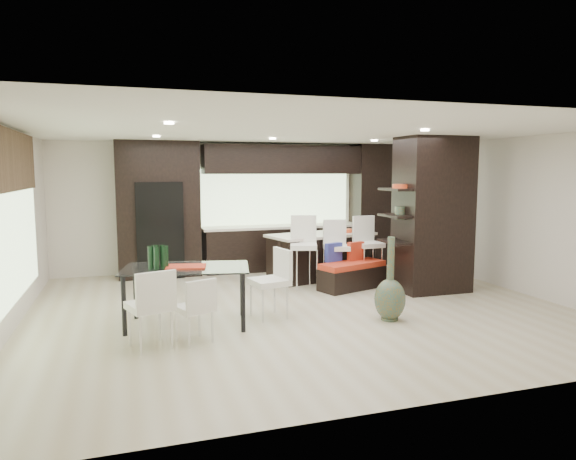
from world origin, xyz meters
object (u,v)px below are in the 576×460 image
object	(u,v)px
stool_right	(369,257)
chair_near	(194,313)
chair_far	(150,312)
stool_mid	(336,260)
chair_end	(269,287)
kitchen_island	(321,256)
floor_vase	(390,279)
dining_table	(187,296)
stool_left	(304,259)
bench	(352,275)

from	to	relation	value
stool_right	chair_near	size ratio (longest dim) A/B	1.36
chair_near	chair_far	world-z (taller)	chair_far
stool_mid	chair_end	size ratio (longest dim) A/B	1.07
kitchen_island	stool_right	distance (m)	1.02
chair_near	chair_end	xyz separation A→B (m)	(1.17, 0.76, 0.08)
floor_vase	chair_near	bearing A→B (deg)	-177.57
stool_mid	floor_vase	distance (m)	2.27
kitchen_island	stool_mid	world-z (taller)	stool_mid
dining_table	chair_near	distance (m)	0.76
chair_end	floor_vase	bearing A→B (deg)	-123.23
floor_vase	chair_end	size ratio (longest dim) A/B	1.31
stool_left	chair_near	xyz separation A→B (m)	(-2.26, -2.36, -0.15)
kitchen_island	chair_near	xyz separation A→B (m)	(-2.91, -3.15, -0.06)
chair_near	bench	bearing A→B (deg)	11.88
bench	chair_near	distance (m)	3.72
stool_mid	stool_right	bearing A→B (deg)	10.65
stool_right	dining_table	size ratio (longest dim) A/B	0.61
stool_right	floor_vase	distance (m)	2.39
chair_far	chair_end	size ratio (longest dim) A/B	0.97
stool_mid	kitchen_island	bearing A→B (deg)	101.52
stool_mid	chair_far	distance (m)	4.20
chair_end	bench	bearing A→B (deg)	-67.19
stool_mid	bench	bearing A→B (deg)	-49.59
stool_left	bench	bearing A→B (deg)	-0.92
stool_left	stool_right	world-z (taller)	stool_left
stool_mid	chair_near	size ratio (longest dim) A/B	1.30
stool_right	floor_vase	size ratio (longest dim) A/B	0.85
kitchen_island	stool_left	xyz separation A→B (m)	(-0.65, -0.79, 0.09)
stool_left	floor_vase	bearing A→B (deg)	-58.22
stool_left	floor_vase	size ratio (longest dim) A/B	0.89
dining_table	chair_far	distance (m)	0.95
stool_mid	floor_vase	xyz separation A→B (m)	(-0.14, -2.26, 0.11)
stool_left	floor_vase	world-z (taller)	floor_vase
chair_far	bench	bearing A→B (deg)	12.26
stool_right	chair_end	world-z (taller)	stool_right
stool_mid	stool_right	size ratio (longest dim) A/B	0.96
chair_end	chair_near	bearing A→B (deg)	111.44
stool_left	dining_table	world-z (taller)	stool_left
stool_left	stool_right	xyz separation A→B (m)	(1.30, 0.01, -0.02)
kitchen_island	bench	size ratio (longest dim) A/B	1.67
bench	stool_mid	bearing A→B (deg)	100.37
stool_left	kitchen_island	bearing A→B (deg)	69.51
kitchen_island	stool_left	size ratio (longest dim) A/B	2.00
stool_mid	dining_table	distance (m)	3.34
dining_table	floor_vase	bearing A→B (deg)	-1.41
stool_mid	dining_table	world-z (taller)	stool_mid
stool_mid	stool_right	distance (m)	0.65
chair_near	stool_right	bearing A→B (deg)	11.75
chair_end	stool_left	bearing A→B (deg)	-45.77
dining_table	chair_end	distance (m)	1.17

